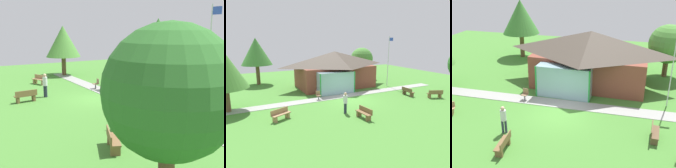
# 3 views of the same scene
# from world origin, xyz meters

# --- Properties ---
(ground_plane) EXTENTS (44.00, 44.00, 0.00)m
(ground_plane) POSITION_xyz_m (0.00, 0.00, 0.00)
(ground_plane) COLOR #478433
(pavilion) EXTENTS (9.98, 7.00, 4.41)m
(pavilion) POSITION_xyz_m (0.81, 5.96, 2.30)
(pavilion) COLOR brown
(pavilion) RESTS_ON ground_plane
(footpath) EXTENTS (24.44, 1.86, 0.03)m
(footpath) POSITION_xyz_m (0.00, 1.56, 0.01)
(footpath) COLOR #999993
(footpath) RESTS_ON ground_plane
(flagpole) EXTENTS (0.64, 0.08, 6.22)m
(flagpole) POSITION_xyz_m (6.98, 3.28, 3.41)
(flagpole) COLOR silver
(flagpole) RESTS_ON ground_plane
(bench_front_center) EXTENTS (0.60, 1.54, 0.84)m
(bench_front_center) POSITION_xyz_m (-1.67, -4.58, 0.40)
(bench_front_center) COLOR brown
(bench_front_center) RESTS_ON ground_plane
(bench_mid_right) EXTENTS (0.52, 1.52, 0.84)m
(bench_mid_right) POSITION_xyz_m (6.02, -1.24, 0.40)
(bench_mid_right) COLOR brown
(bench_mid_right) RESTS_ON ground_plane
(patio_chair_west) EXTENTS (0.48, 0.48, 0.86)m
(patio_chair_west) POSITION_xyz_m (-3.06, 1.47, 0.42)
(patio_chair_west) COLOR #8C6B4C
(patio_chair_west) RESTS_ON ground_plane
(visitor_strolling_lawn) EXTENTS (0.34, 0.34, 1.74)m
(visitor_strolling_lawn) POSITION_xyz_m (-2.44, -3.00, 1.02)
(visitor_strolling_lawn) COLOR #2D3347
(visitor_strolling_lawn) RESTS_ON ground_plane
(tree_behind_pavilion_left) EXTENTS (3.86, 3.86, 6.07)m
(tree_behind_pavilion_left) POSITION_xyz_m (-7.73, 11.55, 4.30)
(tree_behind_pavilion_left) COLOR brown
(tree_behind_pavilion_left) RESTS_ON ground_plane
(tree_behind_pavilion_right) EXTENTS (3.38, 3.38, 4.65)m
(tree_behind_pavilion_right) POSITION_xyz_m (7.02, 9.48, 2.94)
(tree_behind_pavilion_right) COLOR brown
(tree_behind_pavilion_right) RESTS_ON ground_plane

